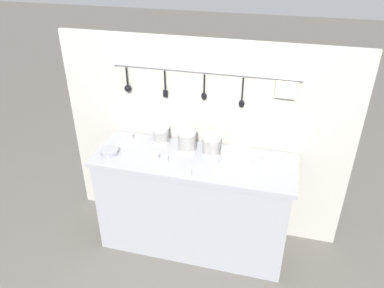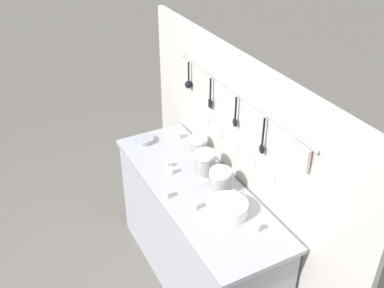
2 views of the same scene
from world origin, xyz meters
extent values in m
plane|color=#666059|center=(0.00, 0.00, 0.00)|extent=(20.00, 20.00, 0.00)
cube|color=#9EA0A8|center=(0.00, 0.00, 0.83)|extent=(1.54, 0.54, 0.03)
cube|color=#9EA0A8|center=(0.00, 0.00, 0.41)|extent=(1.48, 0.52, 0.82)
cube|color=#BCB7AD|center=(0.00, 0.31, 0.84)|extent=(2.34, 0.04, 1.68)
cylinder|color=#93969E|center=(0.00, 0.27, 1.44)|extent=(1.41, 0.01, 0.01)
sphere|color=#93969E|center=(-0.71, 0.27, 1.44)|extent=(0.02, 0.02, 0.02)
sphere|color=#93969E|center=(0.71, 0.27, 1.44)|extent=(0.02, 0.02, 0.02)
cylinder|color=black|center=(-0.61, 0.26, 1.35)|extent=(0.01, 0.01, 0.15)
sphere|color=black|center=(-0.61, 0.26, 1.25)|extent=(0.06, 0.06, 0.06)
cylinder|color=#93969E|center=(-0.61, 0.27, 1.43)|extent=(0.00, 0.01, 0.02)
cylinder|color=black|center=(-0.30, 0.26, 1.34)|extent=(0.01, 0.01, 0.16)
cube|color=black|center=(-0.30, 0.26, 1.24)|extent=(0.04, 0.01, 0.06)
cylinder|color=#93969E|center=(-0.30, 0.27, 1.43)|extent=(0.01, 0.01, 0.02)
cylinder|color=black|center=(0.01, 0.26, 1.35)|extent=(0.01, 0.01, 0.15)
ellipsoid|color=black|center=(0.01, 0.26, 1.25)|extent=(0.04, 0.02, 0.06)
cylinder|color=#93969E|center=(0.01, 0.27, 1.43)|extent=(0.01, 0.01, 0.02)
cylinder|color=black|center=(0.30, 0.26, 1.34)|extent=(0.01, 0.01, 0.18)
ellipsoid|color=black|center=(0.30, 0.26, 1.22)|extent=(0.04, 0.02, 0.06)
cylinder|color=#93969E|center=(0.30, 0.27, 1.43)|extent=(0.01, 0.01, 0.02)
cube|color=beige|center=(0.60, 0.26, 1.36)|extent=(0.15, 0.02, 0.13)
cylinder|color=#93969E|center=(0.60, 0.27, 1.43)|extent=(0.00, 0.01, 0.02)
cube|color=white|center=(-0.38, 0.28, 1.08)|extent=(0.07, 0.01, 0.07)
cube|color=white|center=(-0.19, 0.28, 1.08)|extent=(0.07, 0.01, 0.07)
cube|color=white|center=(0.00, 0.28, 1.08)|extent=(0.07, 0.01, 0.07)
cube|color=white|center=(0.19, 0.28, 1.08)|extent=(0.07, 0.01, 0.07)
cube|color=white|center=(0.38, 0.28, 1.08)|extent=(0.07, 0.01, 0.07)
cylinder|color=white|center=(-0.32, 0.19, 0.87)|extent=(0.13, 0.13, 0.04)
cylinder|color=white|center=(-0.32, 0.19, 0.89)|extent=(0.13, 0.13, 0.04)
cylinder|color=white|center=(-0.32, 0.19, 0.91)|extent=(0.13, 0.13, 0.04)
cylinder|color=white|center=(-0.32, 0.19, 0.94)|extent=(0.13, 0.13, 0.04)
cylinder|color=white|center=(-0.32, 0.19, 0.96)|extent=(0.13, 0.13, 0.04)
cylinder|color=white|center=(0.11, 0.11, 0.87)|extent=(0.14, 0.14, 0.04)
cylinder|color=white|center=(0.11, 0.11, 0.89)|extent=(0.14, 0.14, 0.04)
cylinder|color=white|center=(0.11, 0.11, 0.91)|extent=(0.14, 0.14, 0.04)
cylinder|color=white|center=(0.11, 0.11, 0.94)|extent=(0.14, 0.14, 0.04)
cylinder|color=white|center=(0.11, 0.11, 0.96)|extent=(0.14, 0.14, 0.04)
cylinder|color=white|center=(0.11, 0.11, 0.98)|extent=(0.14, 0.14, 0.04)
cylinder|color=white|center=(-0.08, 0.11, 0.87)|extent=(0.14, 0.14, 0.05)
cylinder|color=white|center=(-0.08, 0.11, 0.90)|extent=(0.14, 0.14, 0.05)
cylinder|color=white|center=(-0.08, 0.11, 0.92)|extent=(0.14, 0.14, 0.05)
cylinder|color=white|center=(-0.08, 0.11, 0.95)|extent=(0.14, 0.14, 0.05)
cylinder|color=white|center=(-0.08, 0.11, 0.97)|extent=(0.14, 0.14, 0.05)
cylinder|color=white|center=(-0.08, 0.11, 1.00)|extent=(0.14, 0.14, 0.05)
cylinder|color=white|center=(0.32, 0.04, 0.85)|extent=(0.24, 0.24, 0.01)
cylinder|color=white|center=(0.32, 0.04, 0.86)|extent=(0.24, 0.24, 0.01)
cylinder|color=white|center=(0.32, 0.04, 0.88)|extent=(0.24, 0.24, 0.01)
cylinder|color=white|center=(0.32, 0.04, 0.89)|extent=(0.24, 0.24, 0.01)
cylinder|color=white|center=(0.32, 0.04, 0.90)|extent=(0.24, 0.24, 0.01)
cylinder|color=white|center=(0.32, 0.04, 0.91)|extent=(0.24, 0.24, 0.01)
cylinder|color=white|center=(0.32, 0.04, 0.92)|extent=(0.24, 0.24, 0.01)
cylinder|color=#93969E|center=(-0.65, -0.09, 0.86)|extent=(0.14, 0.14, 0.03)
cylinder|color=white|center=(-0.27, -0.08, 0.87)|extent=(0.04, 0.04, 0.05)
cylinder|color=white|center=(0.21, 0.14, 0.87)|extent=(0.04, 0.04, 0.05)
cylinder|color=white|center=(-0.58, 0.16, 0.87)|extent=(0.04, 0.04, 0.05)
cylinder|color=white|center=(0.02, -0.22, 0.87)|extent=(0.04, 0.04, 0.05)
cylinder|color=white|center=(0.52, 0.11, 0.87)|extent=(0.04, 0.04, 0.05)
cylinder|color=white|center=(0.19, -0.12, 0.87)|extent=(0.04, 0.04, 0.05)
cylinder|color=white|center=(-0.20, -0.09, 0.87)|extent=(0.04, 0.04, 0.05)
camera|label=1|loc=(0.59, -2.31, 2.36)|focal=35.00mm
camera|label=2|loc=(2.01, -1.09, 2.62)|focal=42.00mm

